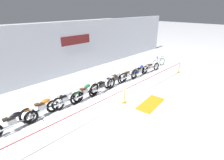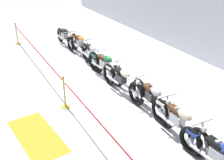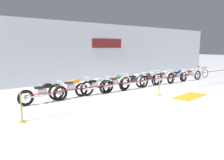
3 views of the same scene
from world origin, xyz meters
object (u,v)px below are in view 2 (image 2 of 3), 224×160
(motorcycle_cream_6, at_px, (179,122))
(floor_banner, at_px, (37,136))
(motorcycle_orange_1, at_px, (80,45))
(motorcycle_silver_5, at_px, (152,99))
(stanchion_mid_left, at_px, (65,97))
(motorcycle_green_3, at_px, (105,66))
(motorcycle_cream_4, at_px, (122,81))
(motorcycle_silver_2, at_px, (91,55))
(stanchion_far_left, at_px, (50,68))
(motorcycle_blue_7, at_px, (220,158))
(motorcycle_black_0, at_px, (65,37))

(motorcycle_cream_6, relative_size, floor_banner, 1.06)
(motorcycle_orange_1, xyz_separation_m, motorcycle_silver_5, (5.39, -0.03, 0.00))
(stanchion_mid_left, bearing_deg, motorcycle_green_3, 121.95)
(motorcycle_green_3, xyz_separation_m, stanchion_mid_left, (1.26, -2.02, -0.12))
(motorcycle_cream_4, distance_m, stanchion_mid_left, 1.94)
(motorcycle_silver_2, bearing_deg, stanchion_far_left, -59.57)
(motorcycle_green_3, relative_size, motorcycle_blue_7, 0.99)
(motorcycle_silver_5, height_order, stanchion_mid_left, stanchion_mid_left)
(motorcycle_cream_4, bearing_deg, motorcycle_orange_1, 177.25)
(motorcycle_cream_4, distance_m, motorcycle_blue_7, 4.11)
(motorcycle_orange_1, xyz_separation_m, motorcycle_blue_7, (8.05, -0.20, -0.03))
(motorcycle_cream_6, distance_m, floor_banner, 3.65)
(motorcycle_orange_1, relative_size, stanchion_far_left, 0.17)
(motorcycle_black_0, xyz_separation_m, motorcycle_blue_7, (9.53, -0.03, -0.00))
(motorcycle_black_0, distance_m, stanchion_far_left, 4.44)
(stanchion_far_left, distance_m, stanchion_mid_left, 1.42)
(motorcycle_silver_2, relative_size, motorcycle_blue_7, 0.96)
(motorcycle_cream_4, bearing_deg, stanchion_mid_left, -92.50)
(motorcycle_cream_4, bearing_deg, motorcycle_green_3, 176.35)
(motorcycle_blue_7, xyz_separation_m, floor_banner, (-3.19, -3.07, -0.45))
(stanchion_mid_left, height_order, floor_banner, stanchion_mid_left)
(motorcycle_silver_2, relative_size, motorcycle_cream_6, 0.99)
(motorcycle_green_3, relative_size, floor_banner, 1.09)
(floor_banner, bearing_deg, stanchion_mid_left, 124.65)
(motorcycle_orange_1, relative_size, motorcycle_green_3, 1.02)
(motorcycle_silver_2, height_order, motorcycle_cream_4, motorcycle_cream_4)
(motorcycle_green_3, height_order, motorcycle_cream_4, motorcycle_green_3)
(floor_banner, bearing_deg, stanchion_far_left, 147.60)
(motorcycle_silver_2, bearing_deg, motorcycle_black_0, -177.62)
(motorcycle_blue_7, height_order, floor_banner, motorcycle_blue_7)
(stanchion_far_left, height_order, floor_banner, stanchion_far_left)
(motorcycle_black_0, relative_size, motorcycle_orange_1, 0.94)
(motorcycle_cream_6, bearing_deg, motorcycle_blue_7, -3.28)
(motorcycle_blue_7, distance_m, floor_banner, 4.45)
(motorcycle_blue_7, bearing_deg, motorcycle_silver_5, 176.38)
(motorcycle_orange_1, height_order, motorcycle_silver_5, motorcycle_silver_5)
(motorcycle_silver_2, relative_size, floor_banner, 1.06)
(motorcycle_orange_1, relative_size, floor_banner, 1.11)
(motorcycle_black_0, bearing_deg, motorcycle_silver_2, 2.38)
(motorcycle_black_0, relative_size, motorcycle_silver_2, 0.99)
(motorcycle_green_3, distance_m, motorcycle_cream_4, 1.35)
(motorcycle_silver_5, xyz_separation_m, motorcycle_cream_6, (1.26, -0.09, -0.01))
(motorcycle_cream_4, distance_m, motorcycle_cream_6, 2.70)
(motorcycle_black_0, bearing_deg, stanchion_mid_left, -20.11)
(motorcycle_green_3, bearing_deg, stanchion_mid_left, -58.05)
(motorcycle_cream_6, bearing_deg, motorcycle_orange_1, 178.94)
(stanchion_mid_left, bearing_deg, motorcycle_cream_6, 35.68)
(motorcycle_orange_1, height_order, motorcycle_cream_6, motorcycle_orange_1)
(motorcycle_orange_1, height_order, motorcycle_blue_7, motorcycle_orange_1)
(motorcycle_cream_4, distance_m, stanchion_far_left, 2.43)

